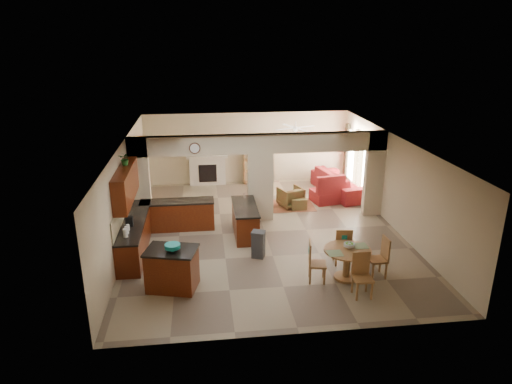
{
  "coord_description": "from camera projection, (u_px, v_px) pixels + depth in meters",
  "views": [
    {
      "loc": [
        -1.79,
        -12.52,
        5.68
      ],
      "look_at": [
        -0.23,
        0.3,
        1.18
      ],
      "focal_mm": 32.0,
      "sensor_mm": 36.0,
      "label": 1
    }
  ],
  "objects": [
    {
      "name": "chair_north",
      "position": [
        343.0,
        245.0,
        11.67
      ],
      "size": [
        0.46,
        0.46,
        1.02
      ],
      "rotation": [
        0.0,
        0.0,
        3.03
      ],
      "color": "brown",
      "rests_on": "floor"
    },
    {
      "name": "fruit_bowl",
      "position": [
        349.0,
        245.0,
        10.99
      ],
      "size": [
        0.27,
        0.27,
        0.14
      ],
      "primitive_type": "cylinder",
      "color": "#5EBB28",
      "rests_on": "dining_table"
    },
    {
      "name": "plant",
      "position": [
        125.0,
        159.0,
        12.07
      ],
      "size": [
        0.38,
        0.36,
        0.35
      ],
      "primitive_type": "imported",
      "rotation": [
        0.0,
        0.0,
        -0.32
      ],
      "color": "#194311",
      "rests_on": "upper_cabinets"
    },
    {
      "name": "fireplace",
      "position": [
        208.0,
        170.0,
        17.96
      ],
      "size": [
        1.6,
        0.35,
        1.2
      ],
      "color": "beige",
      "rests_on": "floor"
    },
    {
      "name": "trash_can",
      "position": [
        258.0,
        245.0,
        12.14
      ],
      "size": [
        0.4,
        0.37,
        0.69
      ],
      "primitive_type": "cube",
      "rotation": [
        0.0,
        0.0,
        -0.37
      ],
      "color": "#313234",
      "rests_on": "floor"
    },
    {
      "name": "upper_cabinets",
      "position": [
        126.0,
        185.0,
        11.99
      ],
      "size": [
        0.35,
        2.4,
        0.9
      ],
      "primitive_type": "cube",
      "color": "#3F0D07",
      "rests_on": "wall_left"
    },
    {
      "name": "wall_left",
      "position": [
        125.0,
        194.0,
        12.89
      ],
      "size": [
        0.0,
        10.0,
        10.0
      ],
      "primitive_type": "plane",
      "rotation": [
        1.57,
        0.0,
        1.57
      ],
      "color": "#BFAC8C",
      "rests_on": "floor"
    },
    {
      "name": "wall_right",
      "position": [
        395.0,
        183.0,
        13.81
      ],
      "size": [
        0.0,
        10.0,
        10.0
      ],
      "primitive_type": "plane",
      "rotation": [
        1.57,
        0.0,
        -1.57
      ],
      "color": "#BFAC8C",
      "rests_on": "floor"
    },
    {
      "name": "chaise",
      "position": [
        327.0,
        196.0,
        16.24
      ],
      "size": [
        1.21,
        1.06,
        0.42
      ],
      "primitive_type": "cube",
      "rotation": [
        0.0,
        0.0,
        0.2
      ],
      "color": "maroon",
      "rests_on": "floor"
    },
    {
      "name": "ceiling",
      "position": [
        265.0,
        141.0,
        12.89
      ],
      "size": [
        10.0,
        10.0,
        0.0
      ],
      "primitive_type": "plane",
      "rotation": [
        3.14,
        0.0,
        0.0
      ],
      "color": "white",
      "rests_on": "wall_back"
    },
    {
      "name": "sofa",
      "position": [
        340.0,
        183.0,
        17.04
      ],
      "size": [
        3.01,
        1.66,
        0.83
      ],
      "primitive_type": "imported",
      "rotation": [
        0.0,
        0.0,
        1.77
      ],
      "color": "maroon",
      "rests_on": "floor"
    },
    {
      "name": "glazed_door",
      "position": [
        359.0,
        166.0,
        16.87
      ],
      "size": [
        0.02,
        0.7,
        2.1
      ],
      "primitive_type": "cube",
      "color": "white",
      "rests_on": "wall_right"
    },
    {
      "name": "wall_clock",
      "position": [
        195.0,
        148.0,
        13.57
      ],
      "size": [
        0.34,
        0.03,
        0.34
      ],
      "primitive_type": "cylinder",
      "rotation": [
        1.57,
        0.0,
        0.0
      ],
      "color": "#4F2A1A",
      "rests_on": "partition_header"
    },
    {
      "name": "floor",
      "position": [
        265.0,
        232.0,
        13.81
      ],
      "size": [
        10.0,
        10.0,
        0.0
      ],
      "primitive_type": "plane",
      "color": "gray",
      "rests_on": "ground"
    },
    {
      "name": "partition_header",
      "position": [
        261.0,
        144.0,
        13.93
      ],
      "size": [
        8.0,
        0.25,
        0.6
      ],
      "primitive_type": "cube",
      "color": "#BFAC8C",
      "rests_on": "partition_center_pier"
    },
    {
      "name": "kitchen_island",
      "position": [
        172.0,
        269.0,
        10.61
      ],
      "size": [
        1.32,
        1.08,
        1.0
      ],
      "rotation": [
        0.0,
        0.0,
        -0.25
      ],
      "color": "#3F0D07",
      "rests_on": "floor"
    },
    {
      "name": "ceiling_fan",
      "position": [
        296.0,
        128.0,
        15.95
      ],
      "size": [
        1.0,
        1.0,
        0.1
      ],
      "primitive_type": "cylinder",
      "color": "white",
      "rests_on": "ceiling"
    },
    {
      "name": "window_b",
      "position": [
        352.0,
        156.0,
        17.62
      ],
      "size": [
        0.02,
        0.9,
        1.9
      ],
      "primitive_type": "cube",
      "color": "white",
      "rests_on": "wall_right"
    },
    {
      "name": "window_a",
      "position": [
        367.0,
        168.0,
        16.03
      ],
      "size": [
        0.02,
        0.9,
        1.9
      ],
      "primitive_type": "cube",
      "color": "white",
      "rests_on": "wall_right"
    },
    {
      "name": "partition_center_pier",
      "position": [
        260.0,
        187.0,
        14.39
      ],
      "size": [
        0.8,
        0.25,
        2.2
      ],
      "primitive_type": "cube",
      "color": "#BFAC8C",
      "rests_on": "floor"
    },
    {
      "name": "rug",
      "position": [
        290.0,
        205.0,
        15.91
      ],
      "size": [
        1.6,
        1.3,
        0.01
      ],
      "primitive_type": "cube",
      "color": "brown",
      "rests_on": "floor"
    },
    {
      "name": "shelving_unit",
      "position": [
        257.0,
        161.0,
        18.07
      ],
      "size": [
        1.0,
        0.32,
        1.8
      ],
      "primitive_type": "cube",
      "color": "brown",
      "rests_on": "floor"
    },
    {
      "name": "drape_a_left",
      "position": [
        372.0,
        173.0,
        15.46
      ],
      "size": [
        0.1,
        0.28,
        2.3
      ],
      "primitive_type": "cube",
      "color": "#3F1C19",
      "rests_on": "wall_right"
    },
    {
      "name": "chair_west",
      "position": [
        314.0,
        260.0,
        10.9
      ],
      "size": [
        0.49,
        0.49,
        1.02
      ],
      "rotation": [
        0.0,
        0.0,
        1.39
      ],
      "color": "brown",
      "rests_on": "floor"
    },
    {
      "name": "partition_right_pier",
      "position": [
        374.0,
        174.0,
        14.71
      ],
      "size": [
        0.6,
        0.25,
        2.8
      ],
      "primitive_type": "cube",
      "color": "#BFAC8C",
      "rests_on": "floor"
    },
    {
      "name": "drape_a_right",
      "position": [
        361.0,
        164.0,
        16.58
      ],
      "size": [
        0.1,
        0.28,
        2.3
      ],
      "primitive_type": "cube",
      "color": "#3F1C19",
      "rests_on": "wall_right"
    },
    {
      "name": "wall_back",
      "position": [
        247.0,
        148.0,
        18.04
      ],
      "size": [
        8.0,
        0.0,
        8.0
      ],
      "primitive_type": "plane",
      "rotation": [
        1.57,
        0.0,
        0.0
      ],
      "color": "#BFAC8C",
      "rests_on": "floor"
    },
    {
      "name": "dining_table",
      "position": [
        347.0,
        259.0,
        11.02
      ],
      "size": [
        1.14,
        1.14,
        0.78
      ],
      "color": "brown",
      "rests_on": "floor"
    },
    {
      "name": "ottoman",
      "position": [
        298.0,
        203.0,
        15.63
      ],
      "size": [
        0.55,
        0.55,
        0.38
      ],
      "primitive_type": "cube",
      "rotation": [
        0.0,
        0.0,
        -0.04
      ],
      "color": "maroon",
      "rests_on": "floor"
    },
    {
      "name": "drape_b_right",
      "position": [
        346.0,
        152.0,
        18.18
      ],
      "size": [
        0.1,
        0.28,
        2.3
      ],
      "primitive_type": "cube",
      "color": "#3F1C19",
      "rests_on": "wall_right"
    },
    {
      "name": "chair_south",
      "position": [
        362.0,
        273.0,
        10.33
      ],
      "size": [
        0.42,
        0.43,
        1.02
      ],
      "rotation": [
        0.0,
        0.0,
        0.0
      ],
      "color": "brown",
      "rests_on": "floor"
    },
    {
      "name": "peninsula",
      "position": [
        245.0,
        220.0,
        13.49
      ],
      "size": [
        0.7,
        1.85,
        0.91
      ],
      "color": "#3F0D07",
      "rests_on": "floor"
    },
    {
      "name": "chair_east",
      "position": [
        381.0,
        256.0,
        11.13
      ],
      "size": [
        0.44,
        0.44,
        1.02
      ],
      "rotation": [
        0.0,
        0.0,
        4.77
      ],
      "color": "brown",
      "rests_on": "floor"
    },
    {
      "name": "kitchen_counter",
      "position": [
        153.0,
        226.0,
        13.05
      ],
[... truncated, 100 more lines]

